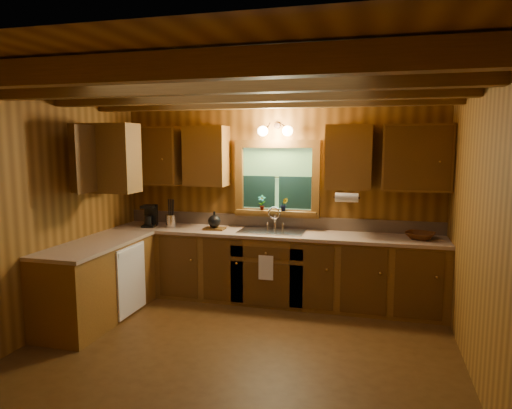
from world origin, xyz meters
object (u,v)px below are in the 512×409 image
object	(u,v)px
sink	(272,235)
coffee_maker	(150,216)
cutting_board	(214,229)
wicker_basket	(420,236)

from	to	relation	value
sink	coffee_maker	size ratio (longest dim) A/B	2.81
coffee_maker	cutting_board	distance (m)	0.92
sink	cutting_board	bearing A→B (deg)	-176.00
wicker_basket	sink	bearing A→B (deg)	179.67
coffee_maker	wicker_basket	xyz separation A→B (m)	(3.43, 0.06, -0.10)
cutting_board	wicker_basket	size ratio (longest dim) A/B	0.80
sink	wicker_basket	size ratio (longest dim) A/B	2.47
coffee_maker	cutting_board	size ratio (longest dim) A/B	1.10
cutting_board	wicker_basket	world-z (taller)	wicker_basket
coffee_maker	cutting_board	world-z (taller)	coffee_maker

